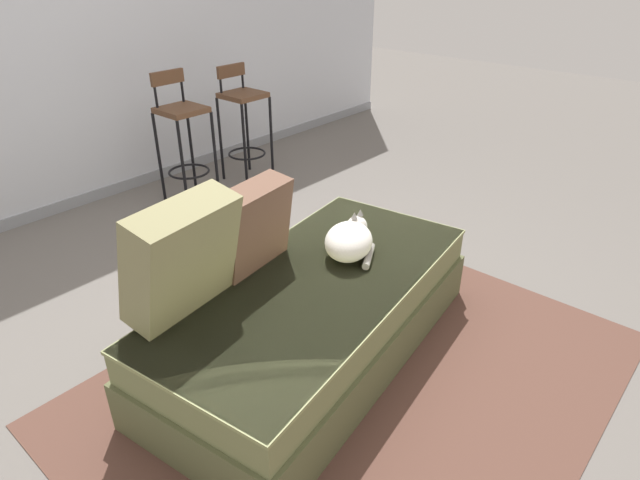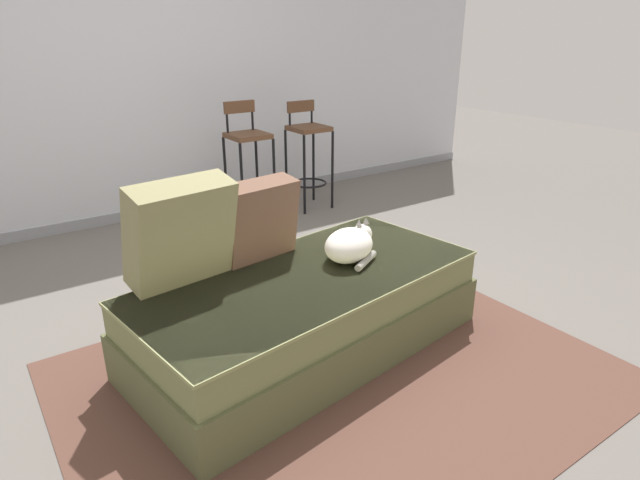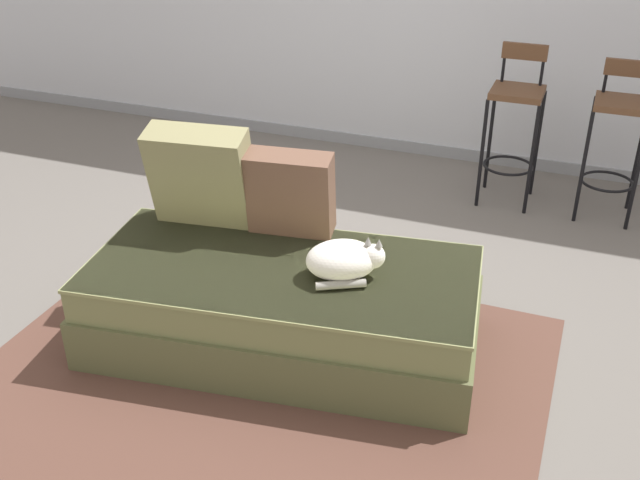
{
  "view_description": "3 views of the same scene",
  "coord_description": "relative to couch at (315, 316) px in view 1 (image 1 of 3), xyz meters",
  "views": [
    {
      "loc": [
        -1.6,
        -1.82,
        1.82
      ],
      "look_at": [
        0.15,
        -0.3,
        0.55
      ],
      "focal_mm": 30.0,
      "sensor_mm": 36.0,
      "label": 1
    },
    {
      "loc": [
        -1.35,
        -2.43,
        1.58
      ],
      "look_at": [
        0.15,
        -0.3,
        0.55
      ],
      "focal_mm": 30.0,
      "sensor_mm": 36.0,
      "label": 2
    },
    {
      "loc": [
        1.21,
        -3.08,
        2.18
      ],
      "look_at": [
        0.15,
        -0.3,
        0.55
      ],
      "focal_mm": 42.0,
      "sensor_mm": 36.0,
      "label": 3
    }
  ],
  "objects": [
    {
      "name": "cat",
      "position": [
        0.3,
        0.03,
        0.3
      ],
      "size": [
        0.4,
        0.36,
        0.2
      ],
      "color": "white",
      "rests_on": "couch"
    },
    {
      "name": "bar_stool_by_doorway",
      "position": [
        1.36,
        2.02,
        0.36
      ],
      "size": [
        0.33,
        0.33,
        0.97
      ],
      "color": "black",
      "rests_on": "ground"
    },
    {
      "name": "throw_pillow_corner",
      "position": [
        -0.54,
        0.26,
        0.47
      ],
      "size": [
        0.53,
        0.35,
        0.52
      ],
      "color": "#847F56",
      "rests_on": "couch"
    },
    {
      "name": "wall_baseboard_trim",
      "position": [
        0.0,
        2.6,
        -0.17
      ],
      "size": [
        8.0,
        0.02,
        0.09
      ],
      "primitive_type": "cube",
      "color": "gray",
      "rests_on": "ground"
    },
    {
      "name": "area_rug",
      "position": [
        0.0,
        -0.3,
        -0.21
      ],
      "size": [
        2.51,
        1.96,
        0.01
      ],
      "primitive_type": "cube",
      "color": "brown",
      "rests_on": "ground"
    },
    {
      "name": "couch",
      "position": [
        0.0,
        0.0,
        0.0
      ],
      "size": [
        1.91,
        1.09,
        0.43
      ],
      "color": "brown",
      "rests_on": "ground"
    },
    {
      "name": "ground_plane",
      "position": [
        0.0,
        0.4,
        -0.22
      ],
      "size": [
        16.0,
        16.0,
        0.0
      ],
      "primitive_type": "plane",
      "color": "#66605B",
      "rests_on": "ground"
    },
    {
      "name": "throw_pillow_middle",
      "position": [
        -0.09,
        0.32,
        0.43
      ],
      "size": [
        0.44,
        0.26,
        0.43
      ],
      "color": "brown",
      "rests_on": "couch"
    },
    {
      "name": "bar_stool_near_window",
      "position": [
        0.74,
        2.02,
        0.37
      ],
      "size": [
        0.33,
        0.33,
        1.02
      ],
      "color": "black",
      "rests_on": "ground"
    },
    {
      "name": "wall_back_panel",
      "position": [
        0.0,
        2.65,
        1.08
      ],
      "size": [
        8.0,
        0.1,
        2.6
      ],
      "primitive_type": "cube",
      "color": "silver",
      "rests_on": "ground"
    }
  ]
}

